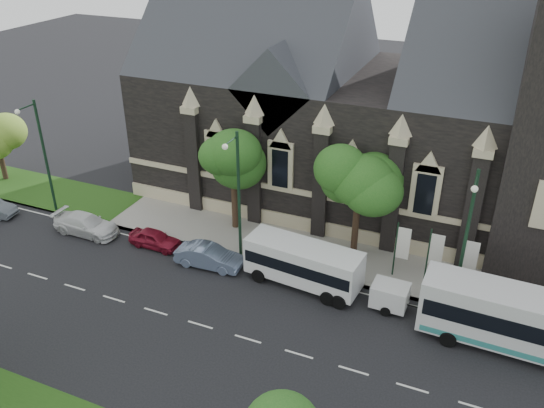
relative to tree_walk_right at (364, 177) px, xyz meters
The scene contains 17 objects.
ground 12.61m from the tree_walk_right, 106.69° to the right, with size 160.00×160.00×0.00m, color black.
sidewalk 6.69m from the tree_walk_right, 159.33° to the right, with size 80.00×5.00×0.15m, color gray.
museum 8.62m from the tree_walk_right, 76.72° to the left, with size 40.00×17.70×29.90m.
tree_walk_right is the anchor object (origin of this frame).
tree_walk_left 9.01m from the tree_walk_right, behind, with size 3.91×3.91×7.64m.
street_lamp_near 7.72m from the tree_walk_right, 28.06° to the right, with size 0.36×1.88×9.00m.
street_lamp_mid 8.10m from the tree_walk_right, 153.35° to the right, with size 0.36×1.88×9.00m.
street_lamp_far 23.50m from the tree_walk_right, behind, with size 0.36×1.88×9.00m.
banner_flag_left 4.92m from the tree_walk_right, 29.10° to the right, with size 0.90×0.10×4.00m.
banner_flag_center 6.36m from the tree_walk_right, 18.64° to the right, with size 0.90×0.10×4.00m.
banner_flag_right 8.05m from the tree_walk_right, 13.60° to the right, with size 0.90×0.10×4.00m.
tour_coach 13.21m from the tree_walk_right, 27.36° to the right, with size 12.15×3.09×3.52m.
shuttle_bus 6.70m from the tree_walk_right, 114.82° to the right, with size 7.48×3.18×2.81m.
box_trailer 7.71m from the tree_walk_right, 56.46° to the right, with size 3.07×1.80×1.63m.
sedan 11.31m from the tree_walk_right, 148.37° to the right, with size 1.56×4.48×1.48m, color slate.
car_far_red 14.95m from the tree_walk_right, 160.45° to the right, with size 1.50×3.73×1.27m, color maroon.
car_far_white 20.14m from the tree_walk_right, 164.82° to the right, with size 2.02×4.98×1.45m, color silver.
Camera 1 is at (10.50, -21.15, 21.07)m, focal length 36.88 mm.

